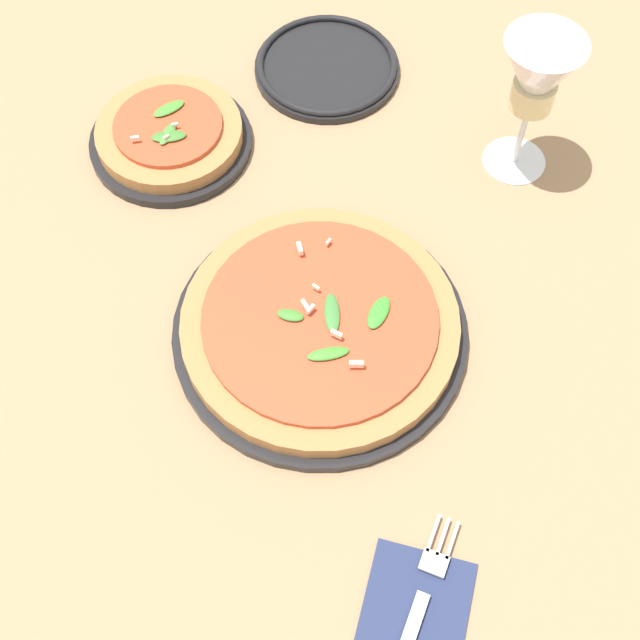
{
  "coord_description": "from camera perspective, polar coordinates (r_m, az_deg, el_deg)",
  "views": [
    {
      "loc": [
        -0.37,
        -0.24,
        0.8
      ],
      "look_at": [
        0.03,
        -0.03,
        0.03
      ],
      "focal_mm": 50.0,
      "sensor_mm": 36.0,
      "label": 1
    }
  ],
  "objects": [
    {
      "name": "pizza_arugula_main",
      "position": [
        0.9,
        0.01,
        -0.43
      ],
      "size": [
        0.3,
        0.3,
        0.05
      ],
      "color": "black",
      "rests_on": "ground_plane"
    },
    {
      "name": "side_plate_white",
      "position": [
        1.15,
        0.45,
        15.91
      ],
      "size": [
        0.18,
        0.18,
        0.02
      ],
      "color": "black",
      "rests_on": "ground_plane"
    },
    {
      "name": "ground_plane",
      "position": [
        0.91,
        -2.85,
        -1.78
      ],
      "size": [
        6.0,
        6.0,
        0.0
      ],
      "primitive_type": "plane",
      "color": "#9E7A56"
    },
    {
      "name": "napkin",
      "position": [
        0.81,
        5.88,
        -19.1
      ],
      "size": [
        0.16,
        0.12,
        0.01
      ],
      "rotation": [
        0.0,
        0.0,
        0.22
      ],
      "color": "navy",
      "rests_on": "ground_plane"
    },
    {
      "name": "pizza_personal_side",
      "position": [
        1.07,
        -9.59,
        11.54
      ],
      "size": [
        0.19,
        0.19,
        0.05
      ],
      "color": "black",
      "rests_on": "ground_plane"
    },
    {
      "name": "fork",
      "position": [
        0.81,
        6.08,
        -18.56
      ],
      "size": [
        0.19,
        0.04,
        0.0
      ],
      "rotation": [
        0.0,
        0.0,
        0.1
      ],
      "color": "silver",
      "rests_on": "ground_plane"
    },
    {
      "name": "wine_glass",
      "position": [
        0.99,
        13.68,
        14.63
      ],
      "size": [
        0.09,
        0.09,
        0.18
      ],
      "color": "white",
      "rests_on": "ground_plane"
    }
  ]
}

